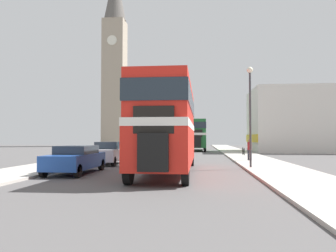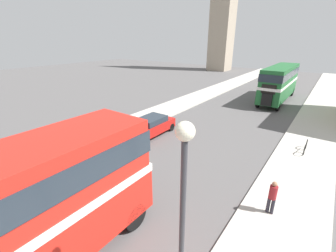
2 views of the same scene
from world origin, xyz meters
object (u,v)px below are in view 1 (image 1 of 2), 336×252
(car_parked_near, at_px, (76,159))
(bicycle_on_pavement, at_px, (243,151))
(bus_distant, at_px, (197,133))
(car_parked_far, at_px, (131,149))
(car_parked_mid, at_px, (109,153))
(church_tower, at_px, (115,53))
(double_decker_bus, at_px, (168,122))
(pedestrian_walking, at_px, (250,148))
(street_lamp, at_px, (250,101))

(car_parked_near, relative_size, bicycle_on_pavement, 2.52)
(bus_distant, bearing_deg, car_parked_far, -108.36)
(bus_distant, height_order, car_parked_mid, bus_distant)
(car_parked_far, distance_m, church_tower, 46.50)
(double_decker_bus, xyz_separation_m, car_parked_near, (-4.67, -0.78, -1.91))
(double_decker_bus, distance_m, car_parked_mid, 6.92)
(church_tower, bearing_deg, pedestrian_walking, -63.08)
(car_parked_near, height_order, pedestrian_walking, pedestrian_walking)
(bus_distant, relative_size, pedestrian_walking, 6.63)
(car_parked_mid, height_order, street_lamp, street_lamp)
(bus_distant, distance_m, pedestrian_walking, 21.41)
(street_lamp, bearing_deg, bicycle_on_pavement, 84.47)
(pedestrian_walking, bearing_deg, bicycle_on_pavement, 86.28)
(bus_distant, relative_size, bicycle_on_pavement, 6.03)
(car_parked_near, bearing_deg, street_lamp, 19.03)
(bus_distant, xyz_separation_m, church_tower, (-18.13, 23.01, 17.83))
(bus_distant, xyz_separation_m, pedestrian_walking, (4.19, -20.94, -1.49))
(bicycle_on_pavement, bearing_deg, car_parked_mid, -133.71)
(bus_distant, distance_m, car_parked_near, 30.68)
(bus_distant, bearing_deg, street_lamp, -82.83)
(pedestrian_walking, xyz_separation_m, street_lamp, (-0.81, -5.93, 2.93))
(car_parked_far, bearing_deg, bicycle_on_pavement, 20.01)
(double_decker_bus, xyz_separation_m, car_parked_far, (-4.54, 11.98, -1.89))
(double_decker_bus, relative_size, car_parked_mid, 2.65)
(car_parked_near, bearing_deg, bicycle_on_pavement, 57.49)
(double_decker_bus, relative_size, car_parked_far, 2.45)
(car_parked_far, relative_size, pedestrian_walking, 2.77)
(double_decker_bus, relative_size, bicycle_on_pavement, 6.17)
(pedestrian_walking, height_order, street_lamp, street_lamp)
(car_parked_far, distance_m, bicycle_on_pavement, 11.09)
(car_parked_mid, relative_size, pedestrian_walking, 2.55)
(double_decker_bus, bearing_deg, pedestrian_walking, 57.09)
(double_decker_bus, bearing_deg, car_parked_far, 110.76)
(bus_distant, bearing_deg, double_decker_bus, -92.36)
(double_decker_bus, bearing_deg, bus_distant, 87.64)
(bus_distant, distance_m, street_lamp, 27.12)
(double_decker_bus, bearing_deg, car_parked_mid, 132.85)
(bicycle_on_pavement, distance_m, church_tower, 47.42)
(street_lamp, bearing_deg, double_decker_bus, -152.29)
(street_lamp, xyz_separation_m, church_tower, (-21.51, 49.88, 16.40))
(bus_distant, distance_m, car_parked_mid, 25.12)
(car_parked_far, bearing_deg, street_lamp, -46.35)
(double_decker_bus, height_order, car_parked_mid, double_decker_bus)
(bicycle_on_pavement, bearing_deg, car_parked_far, -159.99)
(car_parked_near, bearing_deg, double_decker_bus, 9.52)
(pedestrian_walking, distance_m, street_lamp, 6.67)
(car_parked_far, bearing_deg, church_tower, 107.07)
(bicycle_on_pavement, relative_size, church_tower, 0.04)
(bus_distant, bearing_deg, car_parked_near, -101.05)
(bus_distant, relative_size, street_lamp, 1.81)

